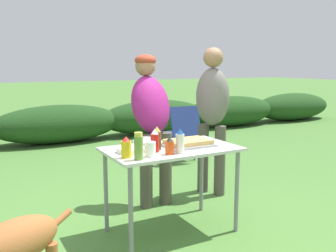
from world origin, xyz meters
The scene contains 16 objects.
ground_plane centered at (0.00, 0.00, 0.00)m, with size 60.00×60.00×0.00m, color #477533.
shrub_hedge centered at (0.00, 4.26, 0.35)m, with size 14.40×0.90×0.70m.
folding_table centered at (0.00, 0.00, 0.66)m, with size 1.10×0.64×0.74m.
food_tray centered at (0.16, -0.01, 0.77)m, with size 0.41×0.29×0.06m.
plate_stack centered at (-0.36, 0.02, 0.76)m, with size 0.23×0.23×0.04m, color white.
mixing_bowl centered at (-0.15, 0.17, 0.78)m, with size 0.23×0.23×0.08m, color silver.
paper_cup_stack centered at (-0.29, -0.19, 0.80)m, with size 0.08×0.08×0.11m, color white.
ketchup_bottle centered at (-0.19, -0.07, 0.83)m, with size 0.07×0.07×0.19m.
relish_jar centered at (-0.40, -0.23, 0.84)m, with size 0.07×0.07×0.20m.
hot_sauce_bottle centered at (-0.13, -0.20, 0.80)m, with size 0.07×0.07×0.14m.
beer_bottle centered at (-0.14, -0.01, 0.83)m, with size 0.07×0.07×0.19m.
mayo_bottle centered at (-0.04, -0.20, 0.83)m, with size 0.07×0.07×0.20m.
mustard_bottle centered at (-0.46, -0.13, 0.82)m, with size 0.07×0.07×0.16m.
standing_person_with_beanie centered at (0.16, 0.71, 0.94)m, with size 0.40×0.49×1.53m.
standing_person_in_gray_fleece centered at (0.87, 0.64, 0.96)m, with size 0.42×0.46×1.61m.
camp_chair_green_behind_table centered at (1.30, 2.06, 0.47)m, with size 0.50×0.61×0.83m.
Camera 1 is at (-1.50, -2.67, 1.43)m, focal length 40.00 mm.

